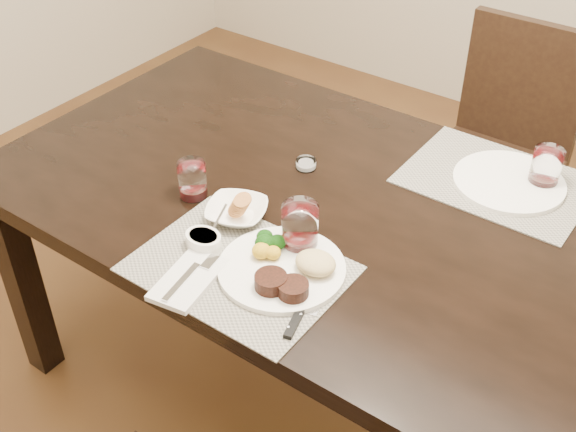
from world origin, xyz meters
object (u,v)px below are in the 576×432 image
Objects in this scene: cracker_bowl at (237,211)px; far_plate at (509,182)px; steak_knife at (301,316)px; wine_glass_near at (300,229)px; dinner_plate at (286,268)px; chair_far at (503,141)px.

far_plate is at bearing 47.48° from cracker_bowl.
steak_knife is 1.79× the size of wine_glass_near.
dinner_plate is 1.00× the size of far_plate.
far_plate is at bearing 62.00° from steak_knife.
wine_glass_near is at bearing -119.32° from far_plate.
chair_far reaches higher than steak_knife.
chair_far is 7.82× the size of wine_glass_near.
chair_far is at bearing 86.27° from dinner_plate.
steak_knife is 1.09× the size of cracker_bowl.
wine_glass_near reaches higher than far_plate.
steak_knife is at bearing -54.04° from wine_glass_near.
steak_knife is at bearing -87.43° from chair_far.
dinner_plate is 0.23m from cracker_bowl.
chair_far is 3.17× the size of dinner_plate.
steak_knife is at bearing -29.99° from cracker_bowl.
wine_glass_near is (-0.07, -1.13, 0.30)m from chair_far.
wine_glass_near is at bearing -0.00° from cracker_bowl.
wine_glass_near is at bearing 105.30° from dinner_plate.
dinner_plate is (-0.05, -1.22, 0.27)m from chair_far.
wine_glass_near is at bearing 110.69° from steak_knife.
chair_far is 1.19m from cracker_bowl.
dinner_plate is at bearing 124.17° from steak_knife.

